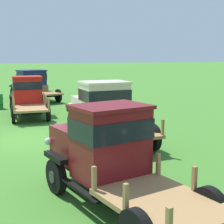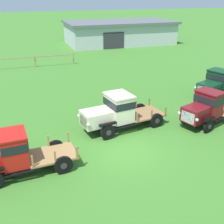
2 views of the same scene
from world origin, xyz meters
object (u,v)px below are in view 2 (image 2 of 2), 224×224
at_px(farm_shed, 119,32).
at_px(vintage_truck_back_of_row, 218,83).
at_px(vintage_truck_far_side, 207,107).
at_px(vintage_truck_midrow_center, 116,112).
at_px(vintage_truck_second_in_line, 11,154).

height_order(farm_shed, vintage_truck_back_of_row, farm_shed).
bearing_deg(vintage_truck_far_side, farm_shed, 79.93).
xyz_separation_m(farm_shed, vintage_truck_far_side, (-5.44, -30.65, -0.67)).
bearing_deg(vintage_truck_midrow_center, vintage_truck_second_in_line, -154.66).
relative_size(vintage_truck_midrow_center, vintage_truck_back_of_row, 1.05).
bearing_deg(vintage_truck_back_of_row, vintage_truck_midrow_center, -163.15).
xyz_separation_m(farm_shed, vintage_truck_second_in_line, (-17.21, -32.40, -0.67)).
distance_m(vintage_truck_midrow_center, vintage_truck_far_side, 5.82).
bearing_deg(farm_shed, vintage_truck_midrow_center, -110.68).
xyz_separation_m(vintage_truck_far_side, vintage_truck_back_of_row, (4.02, 4.07, -0.00)).
relative_size(farm_shed, vintage_truck_midrow_center, 3.07).
relative_size(farm_shed, vintage_truck_far_side, 3.28).
distance_m(farm_shed, vintage_truck_midrow_center, 31.57).
bearing_deg(vintage_truck_second_in_line, farm_shed, 62.03).
bearing_deg(vintage_truck_midrow_center, farm_shed, 69.32).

